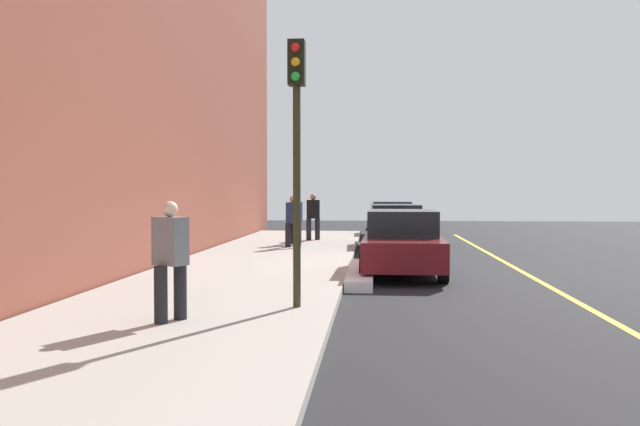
# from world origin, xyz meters

# --- Properties ---
(ground_plane) EXTENTS (56.00, 56.00, 0.00)m
(ground_plane) POSITION_xyz_m (0.00, 0.00, 0.00)
(ground_plane) COLOR black
(sidewalk) EXTENTS (28.00, 4.60, 0.15)m
(sidewalk) POSITION_xyz_m (0.00, -3.30, 0.07)
(sidewalk) COLOR #A39E93
(sidewalk) RESTS_ON ground
(lane_stripe_centre) EXTENTS (28.00, 0.14, 0.01)m
(lane_stripe_centre) POSITION_xyz_m (0.00, 3.20, 0.00)
(lane_stripe_centre) COLOR gold
(lane_stripe_centre) RESTS_ON ground
(snow_bank_curb) EXTENTS (4.43, 0.56, 0.22)m
(snow_bank_curb) POSITION_xyz_m (1.49, -0.70, 0.11)
(snow_bank_curb) COLOR white
(snow_bank_curb) RESTS_ON ground
(parked_car_silver) EXTENTS (4.45, 2.01, 1.51)m
(parked_car_silver) POSITION_xyz_m (-12.45, 0.33, 0.76)
(parked_car_silver) COLOR black
(parked_car_silver) RESTS_ON ground
(parked_car_navy) EXTENTS (4.79, 2.03, 1.51)m
(parked_car_navy) POSITION_xyz_m (-6.10, 0.30, 0.76)
(parked_car_navy) COLOR black
(parked_car_navy) RESTS_ON ground
(parked_car_maroon) EXTENTS (4.63, 1.97, 1.51)m
(parked_car_maroon) POSITION_xyz_m (0.60, 0.27, 0.76)
(parked_car_maroon) COLOR black
(parked_car_maroon) RESTS_ON ground
(pedestrian_black_coat) EXTENTS (0.55, 0.51, 1.71)m
(pedestrian_black_coat) POSITION_xyz_m (-8.25, -2.68, 1.06)
(pedestrian_black_coat) COLOR black
(pedestrian_black_coat) RESTS_ON sidewalk
(pedestrian_blue_coat) EXTENTS (0.53, 0.50, 1.66)m
(pedestrian_blue_coat) POSITION_xyz_m (-6.29, -3.12, 1.03)
(pedestrian_blue_coat) COLOR black
(pedestrian_blue_coat) RESTS_ON sidewalk
(pedestrian_navy_coat) EXTENTS (0.52, 0.53, 1.67)m
(pedestrian_navy_coat) POSITION_xyz_m (-4.93, -3.02, 1.04)
(pedestrian_navy_coat) COLOR black
(pedestrian_navy_coat) RESTS_ON sidewalk
(pedestrian_grey_coat) EXTENTS (0.51, 0.54, 1.68)m
(pedestrian_grey_coat) POSITION_xyz_m (7.47, -3.23, 1.05)
(pedestrian_grey_coat) COLOR black
(pedestrian_grey_coat) RESTS_ON sidewalk
(traffic_light_pole) EXTENTS (0.35, 0.26, 4.16)m
(traffic_light_pole) POSITION_xyz_m (6.18, -1.60, 2.98)
(traffic_light_pole) COLOR #2D2D19
(traffic_light_pole) RESTS_ON sidewalk
(rolling_suitcase) EXTENTS (0.34, 0.22, 0.97)m
(rolling_suitcase) POSITION_xyz_m (-5.80, -3.01, 0.46)
(rolling_suitcase) COLOR black
(rolling_suitcase) RESTS_ON sidewalk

